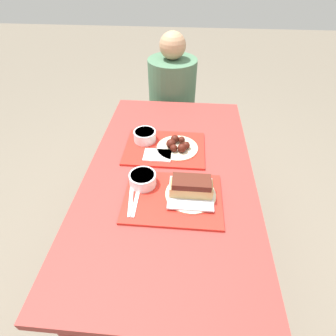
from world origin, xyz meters
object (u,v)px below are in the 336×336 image
object	(u,v)px
bowl_coleslaw_near	(143,179)
person_seated_across	(172,93)
brisket_sandwich_plate	(191,189)
tray_near	(173,198)
bowl_coleslaw_far	(145,135)
wings_plate_far	(177,146)
tray_far	(165,148)

from	to	relation	value
bowl_coleslaw_near	person_seated_across	size ratio (longest dim) A/B	0.16
brisket_sandwich_plate	bowl_coleslaw_near	bearing A→B (deg)	167.00
tray_near	person_seated_across	distance (m)	1.11
bowl_coleslaw_far	bowl_coleslaw_near	bearing A→B (deg)	-83.06
bowl_coleslaw_near	wings_plate_far	size ratio (longest dim) A/B	0.55
person_seated_across	tray_near	bearing A→B (deg)	-85.73
brisket_sandwich_plate	bowl_coleslaw_far	world-z (taller)	brisket_sandwich_plate
tray_far	bowl_coleslaw_near	xyz separation A→B (m)	(-0.07, -0.28, 0.04)
bowl_coleslaw_near	wings_plate_far	bearing A→B (deg)	63.30
tray_far	brisket_sandwich_plate	size ratio (longest dim) A/B	1.91
bowl_coleslaw_near	wings_plate_far	world-z (taller)	wings_plate_far
tray_near	bowl_coleslaw_far	size ratio (longest dim) A/B	3.50
wings_plate_far	person_seated_across	size ratio (longest dim) A/B	0.29
tray_near	tray_far	world-z (taller)	same
brisket_sandwich_plate	tray_far	bearing A→B (deg)	113.45
tray_far	bowl_coleslaw_far	xyz separation A→B (m)	(-0.11, 0.06, 0.04)
tray_near	bowl_coleslaw_far	xyz separation A→B (m)	(-0.18, 0.41, 0.04)
tray_far	bowl_coleslaw_far	distance (m)	0.13
bowl_coleslaw_far	person_seated_across	distance (m)	0.71
bowl_coleslaw_far	wings_plate_far	xyz separation A→B (m)	(0.18, -0.06, -0.01)
tray_far	person_seated_across	size ratio (longest dim) A/B	0.57
tray_far	bowl_coleslaw_far	bearing A→B (deg)	153.39
tray_near	bowl_coleslaw_far	distance (m)	0.45
brisket_sandwich_plate	wings_plate_far	xyz separation A→B (m)	(-0.08, 0.33, -0.02)
bowl_coleslaw_far	person_seated_across	size ratio (longest dim) A/B	0.16
tray_near	bowl_coleslaw_far	world-z (taller)	bowl_coleslaw_far
tray_near	person_seated_across	bearing A→B (deg)	94.27
tray_far	wings_plate_far	bearing A→B (deg)	-4.17
brisket_sandwich_plate	wings_plate_far	distance (m)	0.34
wings_plate_far	tray_far	bearing A→B (deg)	175.83
tray_far	bowl_coleslaw_near	size ratio (longest dim) A/B	3.50
bowl_coleslaw_far	wings_plate_far	bearing A→B (deg)	-18.91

